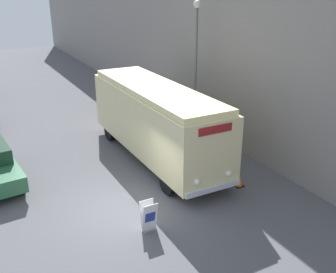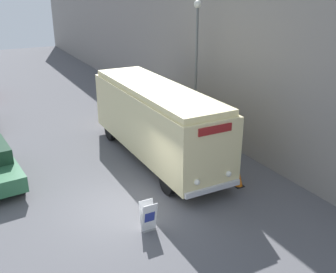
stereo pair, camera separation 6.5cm
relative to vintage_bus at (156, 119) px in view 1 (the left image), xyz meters
The scene contains 6 objects.
ground_plane 4.82m from the vintage_bus, 131.40° to the right, with size 80.00×80.00×0.00m, color #56565B.
building_wall_right 8.20m from the vintage_bus, 59.01° to the left, with size 0.30×60.00×8.96m.
vintage_bus is the anchor object (origin of this frame).
sign_board 5.82m from the vintage_bus, 119.08° to the right, with size 0.50×0.39×1.03m.
streetlamp 4.04m from the vintage_bus, 25.30° to the left, with size 0.36×0.36×6.81m.
traffic_cone 4.58m from the vintage_bus, 66.82° to the right, with size 0.36×0.36×0.65m.
Camera 1 is at (-4.42, -11.47, 7.57)m, focal length 42.00 mm.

